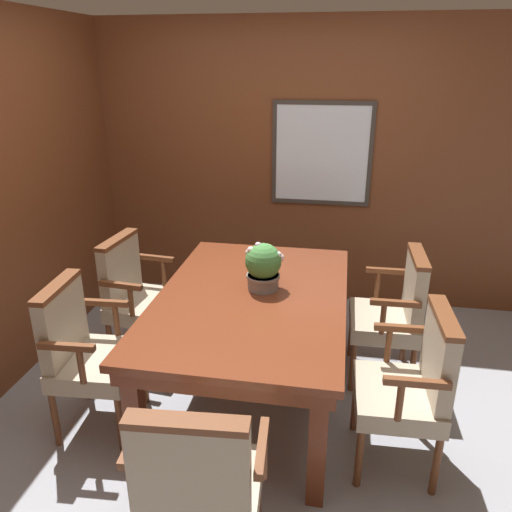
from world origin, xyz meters
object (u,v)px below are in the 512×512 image
(chair_left_near, at_px, (85,349))
(chair_head_near, at_px, (198,483))
(dining_table, at_px, (252,309))
(chair_left_far, at_px, (136,292))
(chair_right_near, at_px, (412,382))
(potted_plant, at_px, (263,266))
(chair_right_far, at_px, (395,310))

(chair_left_near, relative_size, chair_head_near, 1.00)
(dining_table, distance_m, chair_left_far, 1.01)
(chair_right_near, height_order, chair_head_near, same)
(chair_head_near, bearing_deg, chair_left_near, -46.59)
(chair_right_near, height_order, chair_left_far, same)
(dining_table, relative_size, chair_right_near, 1.86)
(chair_left_far, bearing_deg, potted_plant, -99.68)
(chair_right_near, bearing_deg, chair_right_far, 179.70)
(chair_head_near, height_order, chair_left_far, same)
(chair_right_far, bearing_deg, dining_table, -66.28)
(chair_left_far, bearing_deg, chair_right_near, -107.15)
(dining_table, height_order, chair_right_far, chair_right_far)
(chair_right_far, bearing_deg, chair_left_far, -89.56)
(chair_head_near, xyz_separation_m, potted_plant, (0.04, 1.36, 0.39))
(chair_right_near, xyz_separation_m, chair_left_near, (-1.86, -0.00, 0.00))
(dining_table, bearing_deg, potted_plant, 62.80)
(chair_left_near, bearing_deg, chair_right_near, -93.85)
(chair_right_far, distance_m, chair_left_far, 1.84)
(chair_right_far, bearing_deg, potted_plant, -70.90)
(dining_table, xyz_separation_m, chair_right_far, (0.91, 0.42, -0.14))
(chair_left_near, relative_size, chair_left_far, 1.00)
(chair_right_far, height_order, potted_plant, potted_plant)
(dining_table, bearing_deg, chair_right_far, 24.90)
(chair_right_near, height_order, potted_plant, potted_plant)
(dining_table, xyz_separation_m, chair_left_far, (-0.93, 0.37, -0.14))
(chair_left_near, xyz_separation_m, chair_left_far, (-0.00, 0.78, 0.00))
(chair_right_near, xyz_separation_m, chair_left_far, (-1.86, 0.77, 0.00))
(dining_table, relative_size, chair_left_near, 1.86)
(chair_left_near, bearing_deg, chair_right_far, -69.66)
(chair_left_near, height_order, chair_right_far, same)
(chair_right_far, xyz_separation_m, potted_plant, (-0.85, -0.32, 0.39))
(dining_table, height_order, potted_plant, potted_plant)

